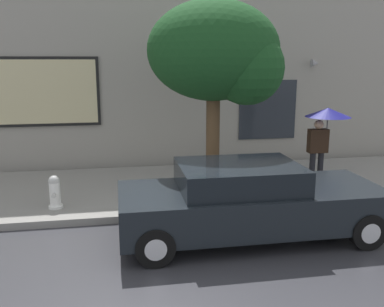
{
  "coord_description": "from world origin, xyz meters",
  "views": [
    {
      "loc": [
        -1.11,
        -7.11,
        3.2
      ],
      "look_at": [
        0.47,
        1.8,
        1.2
      ],
      "focal_mm": 39.78,
      "sensor_mm": 36.0,
      "label": 1
    }
  ],
  "objects_px": {
    "street_tree": "(220,55)",
    "parked_car": "(249,201)",
    "fire_hydrant": "(55,192)",
    "pedestrian_with_umbrella": "(325,123)"
  },
  "relations": [
    {
      "from": "fire_hydrant",
      "to": "pedestrian_with_umbrella",
      "type": "xyz_separation_m",
      "value": [
        6.31,
        0.65,
        1.21
      ]
    },
    {
      "from": "parked_car",
      "to": "fire_hydrant",
      "type": "bearing_deg",
      "value": 153.55
    },
    {
      "from": "fire_hydrant",
      "to": "parked_car",
      "type": "bearing_deg",
      "value": -26.45
    },
    {
      "from": "parked_car",
      "to": "street_tree",
      "type": "distance_m",
      "value": 3.41
    },
    {
      "from": "parked_car",
      "to": "street_tree",
      "type": "height_order",
      "value": "street_tree"
    },
    {
      "from": "street_tree",
      "to": "parked_car",
      "type": "bearing_deg",
      "value": -89.34
    },
    {
      "from": "parked_car",
      "to": "fire_hydrant",
      "type": "height_order",
      "value": "parked_car"
    },
    {
      "from": "parked_car",
      "to": "street_tree",
      "type": "relative_size",
      "value": 1.09
    },
    {
      "from": "parked_car",
      "to": "fire_hydrant",
      "type": "xyz_separation_m",
      "value": [
        -3.64,
        1.81,
        -0.2
      ]
    },
    {
      "from": "fire_hydrant",
      "to": "pedestrian_with_umbrella",
      "type": "distance_m",
      "value": 6.46
    }
  ]
}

